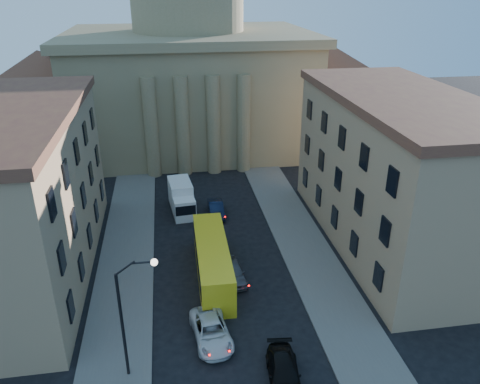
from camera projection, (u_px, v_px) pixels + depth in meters
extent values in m
cube|color=#5C5954|center=(124.00, 286.00, 39.81)|extent=(5.00, 60.00, 0.15)
cube|color=#5C5954|center=(316.00, 268.00, 42.24)|extent=(5.00, 60.00, 0.15)
cube|color=#81714F|center=(191.00, 92.00, 71.84)|extent=(34.00, 26.00, 16.00)
cube|color=#81714F|center=(189.00, 35.00, 68.35)|extent=(35.50, 27.50, 1.20)
cylinder|color=#81714F|center=(188.00, 9.00, 66.85)|extent=(16.00, 16.00, 8.00)
cube|color=#81714F|center=(49.00, 117.00, 68.09)|extent=(13.00, 13.00, 11.00)
cone|color=brown|center=(39.00, 65.00, 64.96)|extent=(26.02, 26.02, 4.00)
cube|color=#81714F|center=(325.00, 106.00, 74.09)|extent=(13.00, 13.00, 11.00)
cone|color=brown|center=(329.00, 58.00, 70.97)|extent=(26.02, 26.02, 4.00)
cylinder|color=#81714F|center=(151.00, 128.00, 59.76)|extent=(1.80, 1.80, 13.00)
cylinder|color=#81714F|center=(183.00, 127.00, 60.33)|extent=(1.80, 1.80, 13.00)
cylinder|color=#81714F|center=(213.00, 125.00, 60.90)|extent=(1.80, 1.80, 13.00)
cylinder|color=#81714F|center=(244.00, 124.00, 61.47)|extent=(1.80, 1.80, 13.00)
cube|color=#9F805D|center=(15.00, 200.00, 39.30)|extent=(11.00, 26.00, 14.00)
cube|color=#9F805D|center=(394.00, 175.00, 44.16)|extent=(11.00, 26.00, 14.00)
cube|color=brown|center=(406.00, 99.00, 41.12)|extent=(11.60, 26.60, 0.80)
cylinder|color=black|center=(123.00, 327.00, 29.34)|extent=(0.20, 0.20, 8.00)
cylinder|color=black|center=(124.00, 268.00, 27.61)|extent=(1.30, 0.12, 0.96)
cylinder|color=black|center=(141.00, 263.00, 27.62)|extent=(1.30, 0.12, 0.12)
sphere|color=white|center=(154.00, 262.00, 27.75)|extent=(0.44, 0.44, 0.44)
imported|color=silver|center=(211.00, 331.00, 33.78)|extent=(3.08, 5.63, 1.50)
imported|color=black|center=(284.00, 373.00, 30.19)|extent=(2.57, 5.23, 1.46)
imported|color=#535257|center=(233.00, 272.00, 40.55)|extent=(2.19, 4.66, 1.54)
imported|color=black|center=(216.00, 209.00, 51.65)|extent=(1.58, 4.48, 1.47)
cube|color=yellow|center=(213.00, 261.00, 40.55)|extent=(2.80, 11.67, 3.28)
cube|color=black|center=(212.00, 256.00, 40.33)|extent=(2.85, 11.04, 1.16)
cylinder|color=black|center=(204.00, 303.00, 37.07)|extent=(0.33, 1.06, 1.06)
cylinder|color=black|center=(231.00, 300.00, 37.34)|extent=(0.33, 1.06, 1.06)
cylinder|color=black|center=(198.00, 247.00, 44.68)|extent=(0.33, 1.06, 1.06)
cylinder|color=black|center=(220.00, 246.00, 44.96)|extent=(0.33, 1.06, 1.06)
cube|color=white|center=(184.00, 208.00, 50.79)|extent=(2.50, 2.59, 2.38)
cube|color=black|center=(186.00, 210.00, 49.67)|extent=(2.18, 0.33, 1.09)
cube|color=white|center=(181.00, 194.00, 52.92)|extent=(2.78, 4.38, 3.07)
cylinder|color=black|center=(176.00, 217.00, 50.52)|extent=(0.36, 0.91, 0.89)
cylinder|color=black|center=(194.00, 215.00, 50.98)|extent=(0.36, 0.91, 0.89)
cylinder|color=black|center=(172.00, 202.00, 54.01)|extent=(0.36, 0.91, 0.89)
cylinder|color=black|center=(189.00, 200.00, 54.47)|extent=(0.36, 0.91, 0.89)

